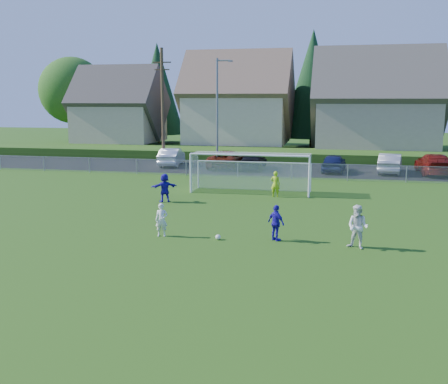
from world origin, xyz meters
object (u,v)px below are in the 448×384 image
(player_white_b, at_px, (358,227))
(player_blue_a, at_px, (276,223))
(car_g, at_px, (434,164))
(car_d, at_px, (253,161))
(goalkeeper, at_px, (275,184))
(car_b, at_px, (172,157))
(car_f, at_px, (390,163))
(player_blue_b, at_px, (165,188))
(player_white_a, at_px, (162,220))
(car_e, at_px, (334,163))
(soccer_goal, at_px, (251,166))
(soccer_ball, at_px, (218,237))
(car_c, at_px, (228,159))

(player_white_b, relative_size, player_blue_a, 1.15)
(player_white_b, xyz_separation_m, car_g, (6.46, 22.26, -0.06))
(player_white_b, height_order, car_d, player_white_b)
(goalkeeper, xyz_separation_m, car_b, (-10.63, 12.79, -0.00))
(car_d, bearing_deg, car_f, 179.72)
(player_blue_a, relative_size, player_blue_b, 0.93)
(player_white_a, height_order, player_blue_b, player_blue_b)
(car_e, bearing_deg, player_white_b, 97.83)
(car_d, distance_m, car_f, 10.90)
(soccer_goal, bearing_deg, car_g, 40.30)
(goalkeeper, bearing_deg, car_f, -115.10)
(car_f, height_order, car_g, car_g)
(player_white_a, relative_size, player_white_b, 0.82)
(car_e, bearing_deg, car_g, -173.22)
(soccer_ball, height_order, goalkeeper, goalkeeper)
(car_b, relative_size, car_f, 1.00)
(car_c, distance_m, soccer_goal, 11.59)
(player_blue_a, bearing_deg, car_b, -23.44)
(player_white_b, xyz_separation_m, player_blue_a, (-3.25, 0.47, -0.11))
(car_b, bearing_deg, car_f, 170.98)
(player_white_a, distance_m, player_blue_a, 4.87)
(player_white_b, bearing_deg, car_e, 117.63)
(goalkeeper, bearing_deg, car_b, -43.04)
(player_blue_b, distance_m, car_e, 17.30)
(player_white_b, bearing_deg, soccer_goal, 142.46)
(car_b, xyz_separation_m, car_f, (18.27, -0.72, 0.00))
(goalkeeper, distance_m, car_e, 12.18)
(player_white_b, distance_m, car_d, 23.40)
(car_d, bearing_deg, car_g, 179.04)
(car_b, bearing_deg, player_blue_b, 99.77)
(player_blue_a, height_order, car_f, car_f)
(car_c, bearing_deg, car_b, -2.77)
(car_e, relative_size, car_f, 0.91)
(player_blue_b, relative_size, goalkeeper, 1.05)
(car_d, bearing_deg, car_b, -9.15)
(car_e, height_order, soccer_goal, soccer_goal)
(player_blue_a, xyz_separation_m, player_blue_b, (-7.17, 6.93, 0.06))
(player_blue_a, xyz_separation_m, car_c, (-6.69, 22.04, -0.00))
(player_white_a, xyz_separation_m, car_e, (6.96, 21.86, 0.02))
(player_white_a, height_order, car_f, car_f)
(car_f, bearing_deg, car_g, -173.78)
(player_white_b, bearing_deg, car_c, 138.46)
(car_c, relative_size, car_f, 1.15)
(player_white_b, bearing_deg, car_g, 98.48)
(car_e, distance_m, car_g, 7.61)
(car_e, bearing_deg, car_d, 4.03)
(player_blue_a, distance_m, car_f, 22.81)
(car_g, bearing_deg, soccer_goal, 39.04)
(player_blue_b, bearing_deg, car_g, -171.24)
(player_blue_b, bearing_deg, soccer_goal, -168.24)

